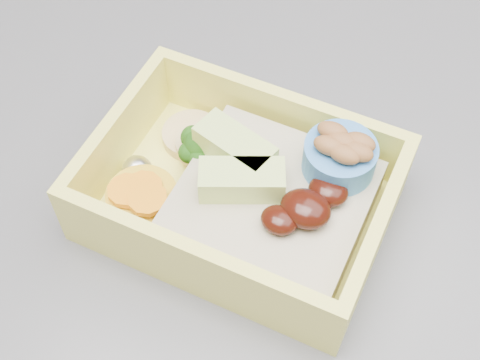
% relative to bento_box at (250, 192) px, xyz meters
% --- Properties ---
extents(bento_box, '(0.17, 0.12, 0.06)m').
position_rel_bento_box_xyz_m(bento_box, '(0.00, 0.00, 0.00)').
color(bento_box, '#FCF568').
rests_on(bento_box, island).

